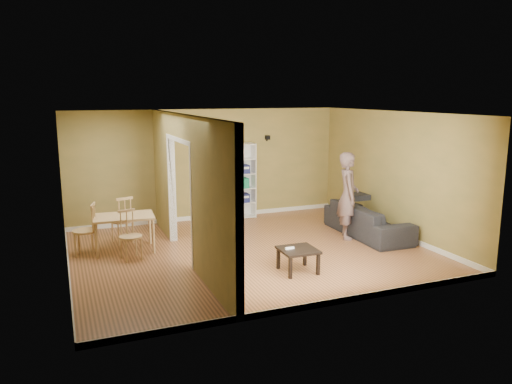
% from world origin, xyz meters
% --- Properties ---
extents(room_shell, '(6.50, 6.50, 6.50)m').
position_xyz_m(room_shell, '(0.00, 0.00, 1.30)').
color(room_shell, '#B67547').
rests_on(room_shell, ground).
extents(partition, '(0.22, 5.50, 2.60)m').
position_xyz_m(partition, '(-1.20, 0.00, 1.30)').
color(partition, '#A38C46').
rests_on(partition, ground).
extents(wall_speaker, '(0.10, 0.10, 0.10)m').
position_xyz_m(wall_speaker, '(1.50, 2.69, 1.90)').
color(wall_speaker, black).
rests_on(wall_speaker, room_shell).
extents(sofa, '(2.28, 1.02, 0.86)m').
position_xyz_m(sofa, '(2.70, 0.11, 0.43)').
color(sofa, '#2D2D2F').
rests_on(sofa, ground).
extents(person, '(0.94, 0.86, 2.10)m').
position_xyz_m(person, '(2.20, 0.11, 1.05)').
color(person, slate).
rests_on(person, ground).
extents(bookshelf, '(0.76, 0.33, 1.79)m').
position_xyz_m(bookshelf, '(0.71, 2.60, 0.90)').
color(bookshelf, white).
rests_on(bookshelf, ground).
extents(paper_box_navy_a, '(0.40, 0.26, 0.20)m').
position_xyz_m(paper_box_navy_a, '(0.74, 2.56, 0.48)').
color(paper_box_navy_a, navy).
rests_on(paper_box_navy_a, bookshelf).
extents(paper_box_teal, '(0.46, 0.30, 0.24)m').
position_xyz_m(paper_box_teal, '(0.68, 2.56, 0.85)').
color(paper_box_teal, '#146563').
rests_on(paper_box_teal, bookshelf).
extents(paper_box_navy_b, '(0.39, 0.25, 0.20)m').
position_xyz_m(paper_box_navy_b, '(0.75, 2.56, 1.18)').
color(paper_box_navy_b, '#1D1E4E').
rests_on(paper_box_navy_b, bookshelf).
extents(coffee_table, '(0.60, 0.60, 0.40)m').
position_xyz_m(coffee_table, '(0.35, -1.33, 0.34)').
color(coffee_table, black).
rests_on(coffee_table, ground).
extents(game_controller, '(0.15, 0.04, 0.03)m').
position_xyz_m(game_controller, '(0.21, -1.29, 0.42)').
color(game_controller, white).
rests_on(game_controller, coffee_table).
extents(dining_table, '(1.11, 0.74, 0.69)m').
position_xyz_m(dining_table, '(-2.20, 0.92, 0.61)').
color(dining_table, tan).
rests_on(dining_table, ground).
extents(chair_left, '(0.54, 0.54, 0.97)m').
position_xyz_m(chair_left, '(-2.91, 0.94, 0.49)').
color(chair_left, '#D1B981').
rests_on(chair_left, ground).
extents(chair_near, '(0.49, 0.49, 0.90)m').
position_xyz_m(chair_near, '(-2.16, 0.37, 0.45)').
color(chair_near, '#D3BC8C').
rests_on(chair_near, ground).
extents(chair_far, '(0.55, 0.55, 0.96)m').
position_xyz_m(chair_far, '(-2.17, 1.50, 0.48)').
color(chair_far, tan).
rests_on(chair_far, ground).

